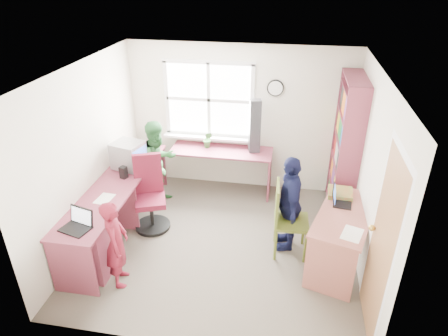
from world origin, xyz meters
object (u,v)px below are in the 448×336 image
(l_desk, at_px, (120,218))
(bookshelf, at_px, (345,151))
(laptop_right, at_px, (339,199))
(cd_tower, at_px, (255,126))
(person_red, at_px, (116,244))
(crt_monitor, at_px, (128,155))
(person_green, at_px, (159,164))
(laptop_left, at_px, (78,223))
(potted_plant, at_px, (208,140))
(right_desk, at_px, (343,227))
(wooden_chair, at_px, (286,217))
(swivel_chair, at_px, (150,197))
(person_navy, at_px, (289,203))

(l_desk, distance_m, bookshelf, 3.35)
(laptop_right, relative_size, cd_tower, 0.39)
(laptop_right, bearing_deg, person_red, 120.04)
(crt_monitor, height_order, person_red, crt_monitor)
(person_green, bearing_deg, laptop_left, -158.88)
(crt_monitor, relative_size, laptop_right, 1.46)
(laptop_right, relative_size, potted_plant, 1.21)
(bookshelf, bearing_deg, right_desk, -93.59)
(right_desk, height_order, crt_monitor, crt_monitor)
(l_desk, bearing_deg, potted_plant, 65.13)
(bookshelf, bearing_deg, wooden_chair, -123.39)
(bookshelf, bearing_deg, crt_monitor, -169.02)
(crt_monitor, xyz_separation_m, cd_tower, (1.75, 0.90, 0.22))
(laptop_left, height_order, cd_tower, cd_tower)
(swivel_chair, relative_size, person_navy, 0.82)
(l_desk, xyz_separation_m, right_desk, (2.88, 0.17, 0.09))
(swivel_chair, distance_m, crt_monitor, 0.70)
(laptop_left, bearing_deg, l_desk, 88.84)
(laptop_left, bearing_deg, swivel_chair, 86.05)
(laptop_right, distance_m, cd_tower, 1.87)
(person_navy, bearing_deg, cd_tower, -163.05)
(swivel_chair, distance_m, person_red, 1.19)
(person_green, bearing_deg, person_navy, -78.49)
(swivel_chair, height_order, laptop_right, swivel_chair)
(right_desk, bearing_deg, potted_plant, 158.73)
(cd_tower, bearing_deg, person_red, -133.53)
(wooden_chair, xyz_separation_m, person_navy, (0.03, 0.15, 0.12))
(person_green, bearing_deg, potted_plant, -16.13)
(wooden_chair, bearing_deg, laptop_right, 9.66)
(bookshelf, distance_m, cd_tower, 1.42)
(l_desk, xyz_separation_m, bookshelf, (2.96, 1.47, 0.55))
(right_desk, distance_m, person_navy, 0.73)
(right_desk, height_order, laptop_right, laptop_right)
(cd_tower, bearing_deg, potted_plant, 165.09)
(crt_monitor, xyz_separation_m, person_green, (0.33, 0.32, -0.27))
(bookshelf, height_order, crt_monitor, bookshelf)
(cd_tower, xyz_separation_m, person_green, (-1.42, -0.58, -0.49))
(laptop_right, bearing_deg, cd_tower, 50.13)
(bookshelf, bearing_deg, laptop_right, -97.73)
(swivel_chair, bearing_deg, person_red, -110.13)
(laptop_right, distance_m, person_red, 2.79)
(laptop_left, relative_size, potted_plant, 1.40)
(l_desk, relative_size, wooden_chair, 2.89)
(person_green, bearing_deg, laptop_right, -74.04)
(wooden_chair, height_order, person_navy, person_navy)
(crt_monitor, xyz_separation_m, potted_plant, (0.99, 0.91, -0.07))
(bookshelf, relative_size, person_navy, 1.56)
(person_green, xyz_separation_m, person_navy, (2.04, -0.76, -0.02))
(crt_monitor, bearing_deg, wooden_chair, 0.07)
(potted_plant, relative_size, person_red, 0.25)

